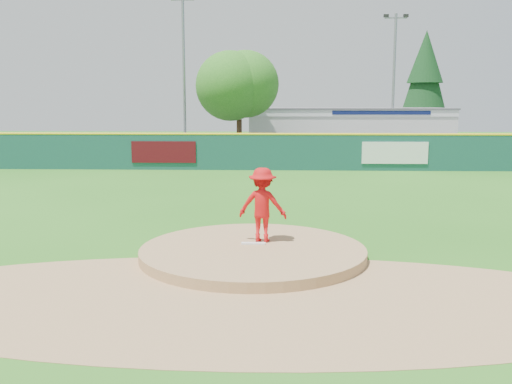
{
  "coord_description": "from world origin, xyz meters",
  "views": [
    {
      "loc": [
        0.59,
        -13.5,
        3.75
      ],
      "look_at": [
        0.0,
        2.0,
        1.3
      ],
      "focal_mm": 40.0,
      "sensor_mm": 36.0,
      "label": 1
    }
  ],
  "objects_px": {
    "van": "(358,152)",
    "light_pole_left": "(184,69)",
    "pitcher": "(263,205)",
    "playground_slide": "(66,148)",
    "conifer_tree": "(425,81)",
    "pool_building_grp": "(346,129)",
    "deciduous_tree": "(239,90)",
    "light_pole_right": "(394,77)"
  },
  "relations": [
    {
      "from": "playground_slide",
      "to": "light_pole_left",
      "type": "distance_m",
      "value": 9.9
    },
    {
      "from": "deciduous_tree",
      "to": "conifer_tree",
      "type": "height_order",
      "value": "conifer_tree"
    },
    {
      "from": "playground_slide",
      "to": "light_pole_right",
      "type": "height_order",
      "value": "light_pole_right"
    },
    {
      "from": "pool_building_grp",
      "to": "deciduous_tree",
      "type": "bearing_deg",
      "value": -138.84
    },
    {
      "from": "van",
      "to": "pool_building_grp",
      "type": "distance_m",
      "value": 10.02
    },
    {
      "from": "playground_slide",
      "to": "deciduous_tree",
      "type": "relative_size",
      "value": 0.42
    },
    {
      "from": "pool_building_grp",
      "to": "deciduous_tree",
      "type": "height_order",
      "value": "deciduous_tree"
    },
    {
      "from": "light_pole_left",
      "to": "deciduous_tree",
      "type": "bearing_deg",
      "value": -26.57
    },
    {
      "from": "pool_building_grp",
      "to": "playground_slide",
      "type": "bearing_deg",
      "value": -151.84
    },
    {
      "from": "pool_building_grp",
      "to": "light_pole_right",
      "type": "relative_size",
      "value": 1.52
    },
    {
      "from": "playground_slide",
      "to": "conifer_tree",
      "type": "bearing_deg",
      "value": 28.6
    },
    {
      "from": "van",
      "to": "light_pole_left",
      "type": "height_order",
      "value": "light_pole_left"
    },
    {
      "from": "deciduous_tree",
      "to": "van",
      "type": "bearing_deg",
      "value": -21.4
    },
    {
      "from": "playground_slide",
      "to": "light_pole_right",
      "type": "xyz_separation_m",
      "value": [
        21.76,
        7.04,
        4.67
      ]
    },
    {
      "from": "deciduous_tree",
      "to": "conifer_tree",
      "type": "xyz_separation_m",
      "value": [
        15.0,
        11.0,
        0.99
      ]
    },
    {
      "from": "deciduous_tree",
      "to": "light_pole_left",
      "type": "distance_m",
      "value": 4.72
    },
    {
      "from": "light_pole_left",
      "to": "van",
      "type": "bearing_deg",
      "value": -23.23
    },
    {
      "from": "playground_slide",
      "to": "van",
      "type": "bearing_deg",
      "value": 0.24
    },
    {
      "from": "playground_slide",
      "to": "conifer_tree",
      "type": "xyz_separation_m",
      "value": [
        25.76,
        14.04,
        4.67
      ]
    },
    {
      "from": "van",
      "to": "light_pole_right",
      "type": "height_order",
      "value": "light_pole_right"
    },
    {
      "from": "pitcher",
      "to": "light_pole_left",
      "type": "height_order",
      "value": "light_pole_left"
    },
    {
      "from": "deciduous_tree",
      "to": "playground_slide",
      "type": "bearing_deg",
      "value": -164.2
    },
    {
      "from": "playground_slide",
      "to": "light_pole_right",
      "type": "relative_size",
      "value": 0.31
    },
    {
      "from": "playground_slide",
      "to": "pool_building_grp",
      "type": "bearing_deg",
      "value": 28.16
    },
    {
      "from": "pitcher",
      "to": "pool_building_grp",
      "type": "bearing_deg",
      "value": -90.87
    },
    {
      "from": "van",
      "to": "conifer_tree",
      "type": "distance_m",
      "value": 16.56
    },
    {
      "from": "pool_building_grp",
      "to": "conifer_tree",
      "type": "height_order",
      "value": "conifer_tree"
    },
    {
      "from": "pitcher",
      "to": "conifer_tree",
      "type": "distance_m",
      "value": 37.86
    },
    {
      "from": "van",
      "to": "pool_building_grp",
      "type": "height_order",
      "value": "pool_building_grp"
    },
    {
      "from": "conifer_tree",
      "to": "light_pole_left",
      "type": "height_order",
      "value": "light_pole_left"
    },
    {
      "from": "conifer_tree",
      "to": "light_pole_right",
      "type": "xyz_separation_m",
      "value": [
        -4.0,
        -7.0,
        0.0
      ]
    },
    {
      "from": "conifer_tree",
      "to": "deciduous_tree",
      "type": "bearing_deg",
      "value": -143.75
    },
    {
      "from": "playground_slide",
      "to": "light_pole_left",
      "type": "xyz_separation_m",
      "value": [
        6.76,
        5.04,
        5.18
      ]
    },
    {
      "from": "van",
      "to": "playground_slide",
      "type": "distance_m",
      "value": 18.34
    },
    {
      "from": "pool_building_grp",
      "to": "deciduous_tree",
      "type": "relative_size",
      "value": 2.07
    },
    {
      "from": "conifer_tree",
      "to": "light_pole_right",
      "type": "height_order",
      "value": "light_pole_right"
    },
    {
      "from": "van",
      "to": "deciduous_tree",
      "type": "distance_m",
      "value": 9.02
    },
    {
      "from": "conifer_tree",
      "to": "light_pole_right",
      "type": "bearing_deg",
      "value": -119.74
    },
    {
      "from": "conifer_tree",
      "to": "pool_building_grp",
      "type": "bearing_deg",
      "value": -150.22
    },
    {
      "from": "van",
      "to": "conifer_tree",
      "type": "xyz_separation_m",
      "value": [
        7.42,
        13.97,
        4.88
      ]
    },
    {
      "from": "van",
      "to": "playground_slide",
      "type": "height_order",
      "value": "playground_slide"
    },
    {
      "from": "playground_slide",
      "to": "light_pole_left",
      "type": "relative_size",
      "value": 0.28
    }
  ]
}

